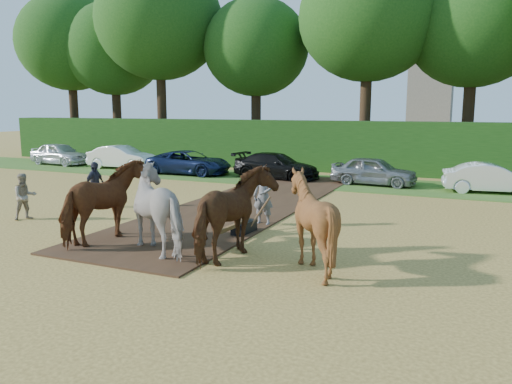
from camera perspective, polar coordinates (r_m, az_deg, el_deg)
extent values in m
plane|color=gold|center=(14.74, -18.06, -5.65)|extent=(120.00, 120.00, 0.00)
cube|color=#472D1C|center=(19.66, -0.98, -1.35)|extent=(4.50, 17.00, 0.05)
cube|color=#38601E|center=(26.59, 2.43, 1.50)|extent=(50.00, 5.00, 0.03)
cube|color=#14380F|center=(30.64, 5.55, 5.33)|extent=(46.00, 1.60, 3.00)
imported|color=#BCB094|center=(18.61, -24.92, -0.48)|extent=(0.88, 0.95, 1.58)
imported|color=#292936|center=(19.92, -17.93, 0.81)|extent=(0.49, 1.05, 1.75)
imported|color=brown|center=(14.49, -16.82, -1.18)|extent=(1.40, 2.79, 2.30)
imported|color=#BEB4AB|center=(13.33, -10.21, -1.82)|extent=(2.39, 2.08, 2.30)
imported|color=brown|center=(12.39, -2.48, -2.55)|extent=(1.40, 2.79, 2.30)
imported|color=brown|center=(11.71, 6.35, -3.30)|extent=(1.98, 2.20, 2.31)
cube|color=black|center=(15.03, -1.36, -4.12)|extent=(0.44, 1.01, 0.38)
cube|color=brown|center=(14.43, -2.62, -3.93)|extent=(0.20, 1.54, 0.11)
cylinder|color=brown|center=(15.57, -1.09, -2.09)|extent=(0.16, 1.12, 0.81)
cylinder|color=brown|center=(15.35, 0.50, -2.25)|extent=(0.28, 1.11, 0.81)
imported|color=gray|center=(16.02, 0.88, -0.45)|extent=(0.73, 0.50, 1.92)
imported|color=silver|center=(35.70, -21.50, 4.08)|extent=(4.49, 2.13, 1.48)
imported|color=white|center=(32.16, -15.05, 3.85)|extent=(4.45, 1.73, 1.44)
imported|color=#162247|center=(28.71, -7.63, 3.35)|extent=(4.90, 2.30, 1.36)
imported|color=black|center=(26.69, 2.33, 2.99)|extent=(4.93, 2.44, 1.38)
imported|color=gray|center=(25.12, 13.32, 2.36)|extent=(4.26, 2.01, 1.41)
imported|color=white|center=(24.50, 25.25, 1.43)|extent=(4.21, 1.95, 1.33)
cylinder|color=#382616|center=(44.31, -20.03, 7.95)|extent=(0.70, 0.70, 5.85)
ellipsoid|color=#163F11|center=(44.61, -20.49, 15.76)|extent=(8.40, 8.40, 7.73)
cylinder|color=#382616|center=(42.03, -15.56, 7.81)|extent=(0.70, 0.70, 5.40)
ellipsoid|color=#163F11|center=(42.27, -15.91, 15.44)|extent=(7.80, 7.80, 7.18)
cylinder|color=#382616|center=(38.22, -10.69, 8.69)|extent=(0.70, 0.70, 6.53)
ellipsoid|color=#163F11|center=(38.72, -11.01, 18.67)|extent=(9.20, 9.20, 8.46)
cylinder|color=#382616|center=(36.12, 0.00, 7.74)|extent=(0.70, 0.70, 5.17)
ellipsoid|color=#163F11|center=(36.34, 0.00, 16.22)|extent=(7.40, 7.40, 6.81)
cylinder|color=#382616|center=(32.69, 12.33, 8.12)|extent=(0.70, 0.70, 6.08)
ellipsoid|color=#163F11|center=(33.15, 12.74, 19.00)|extent=(8.60, 8.60, 7.91)
cylinder|color=#382616|center=(33.52, 23.02, 7.23)|extent=(0.70, 0.70, 5.62)
ellipsoid|color=#163F11|center=(33.86, 23.69, 17.08)|extent=(8.00, 8.00, 7.36)
cube|color=slate|center=(65.75, 19.28, 9.71)|extent=(5.00, 5.00, 9.00)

